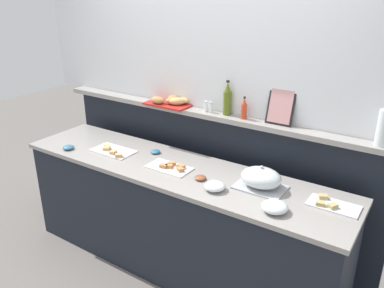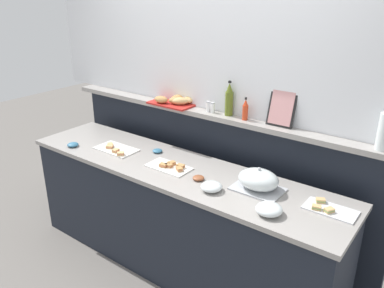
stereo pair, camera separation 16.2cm
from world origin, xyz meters
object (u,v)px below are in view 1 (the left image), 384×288
object	(u,v)px
sandwich_platter_rear	(113,151)
condiment_bowl_red	(68,147)
sandwich_platter_side	(170,167)
sandwich_platter_front	(332,205)
condiment_bowl_dark	(200,178)
glass_bowl_large	(215,186)
condiment_bowl_cream	(155,152)
framed_picture	(281,106)
water_carafe	(384,128)
pepper_shaker	(211,107)
bread_basket	(174,101)
glass_bowl_medium	(275,207)
serving_cloche	(261,178)
hot_sauce_bottle	(244,109)
olive_oil_bottle	(227,99)
salt_shaker	(206,106)

from	to	relation	value
sandwich_platter_rear	condiment_bowl_red	distance (m)	0.39
sandwich_platter_side	condiment_bowl_red	size ratio (longest dim) A/B	3.59
sandwich_platter_front	condiment_bowl_dark	xyz separation A→B (m)	(-0.89, -0.15, 0.01)
glass_bowl_large	condiment_bowl_cream	bearing A→B (deg)	159.47
framed_picture	water_carafe	size ratio (longest dim) A/B	1.16
condiment_bowl_dark	pepper_shaker	bearing A→B (deg)	113.79
sandwich_platter_side	bread_basket	world-z (taller)	bread_basket
sandwich_platter_rear	glass_bowl_medium	world-z (taller)	glass_bowl_medium
glass_bowl_medium	glass_bowl_large	bearing A→B (deg)	175.63
serving_cloche	condiment_bowl_dark	distance (m)	0.43
condiment_bowl_dark	condiment_bowl_red	bearing A→B (deg)	-173.42
glass_bowl_large	pepper_shaker	world-z (taller)	pepper_shaker
glass_bowl_large	condiment_bowl_red	size ratio (longest dim) A/B	1.54
condiment_bowl_cream	pepper_shaker	world-z (taller)	pepper_shaker
bread_basket	framed_picture	bearing A→B (deg)	1.70
pepper_shaker	water_carafe	bearing A→B (deg)	0.00
glass_bowl_medium	pepper_shaker	xyz separation A→B (m)	(-0.83, 0.60, 0.35)
glass_bowl_large	framed_picture	size ratio (longest dim) A/B	0.54
condiment_bowl_dark	sandwich_platter_front	bearing A→B (deg)	9.59
water_carafe	sandwich_platter_front	bearing A→B (deg)	-117.61
glass_bowl_medium	sandwich_platter_rear	bearing A→B (deg)	174.91
serving_cloche	glass_bowl_large	size ratio (longest dim) A/B	2.29
serving_cloche	condiment_bowl_dark	bearing A→B (deg)	-163.54
condiment_bowl_red	water_carafe	xyz separation A→B (m)	(2.31, 0.63, 0.44)
water_carafe	condiment_bowl_cream	bearing A→B (deg)	-169.90
condiment_bowl_dark	water_carafe	bearing A→B (deg)	24.65
sandwich_platter_rear	serving_cloche	distance (m)	1.30
condiment_bowl_red	glass_bowl_large	bearing A→B (deg)	2.77
framed_picture	glass_bowl_large	bearing A→B (deg)	-107.97
sandwich_platter_side	hot_sauce_bottle	xyz separation A→B (m)	(0.37, 0.46, 0.41)
hot_sauce_bottle	pepper_shaker	xyz separation A→B (m)	(-0.30, -0.00, -0.03)
condiment_bowl_cream	olive_oil_bottle	size ratio (longest dim) A/B	0.29
pepper_shaker	framed_picture	distance (m)	0.58
glass_bowl_medium	condiment_bowl_dark	distance (m)	0.62
pepper_shaker	condiment_bowl_red	bearing A→B (deg)	-148.29
condiment_bowl_red	olive_oil_bottle	xyz separation A→B (m)	(1.16, 0.65, 0.45)
sandwich_platter_front	framed_picture	bearing A→B (deg)	144.52
condiment_bowl_dark	condiment_bowl_red	distance (m)	1.25
condiment_bowl_red	framed_picture	xyz separation A→B (m)	(1.60, 0.67, 0.46)
condiment_bowl_red	water_carafe	distance (m)	2.43
hot_sauce_bottle	salt_shaker	bearing A→B (deg)	-179.95
pepper_shaker	olive_oil_bottle	bearing A→B (deg)	9.13
pepper_shaker	framed_picture	bearing A→B (deg)	3.82
condiment_bowl_cream	sandwich_platter_side	bearing A→B (deg)	-31.43
pepper_shaker	water_carafe	world-z (taller)	water_carafe
glass_bowl_large	condiment_bowl_dark	distance (m)	0.18
condiment_bowl_cream	sandwich_platter_front	bearing A→B (deg)	-1.90
serving_cloche	glass_bowl_large	world-z (taller)	serving_cloche
pepper_shaker	water_carafe	xyz separation A→B (m)	(1.28, 0.00, 0.08)
sandwich_platter_rear	framed_picture	xyz separation A→B (m)	(1.24, 0.50, 0.47)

